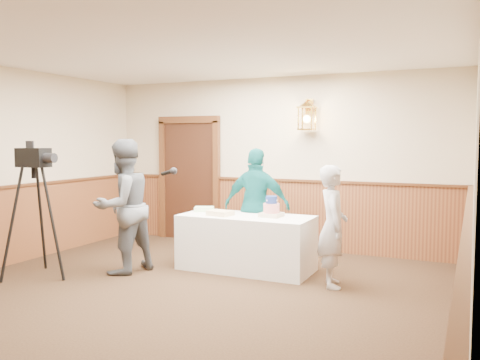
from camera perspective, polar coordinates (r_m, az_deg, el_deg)
The scene contains 10 objects.
ground at distance 5.57m, azimuth -9.52°, elevation -14.15°, with size 7.00×7.00×0.00m, color black.
room_shell at distance 5.69m, azimuth -7.59°, elevation 1.90°, with size 6.02×7.02×2.81m.
display_table at distance 6.99m, azimuth 0.69°, elevation -7.05°, with size 1.80×0.80×0.75m, color silver.
tiered_cake at distance 6.82m, azimuth 3.54°, elevation -3.22°, with size 0.29×0.29×0.28m.
sheet_cake_yellow at distance 6.93m, azimuth -2.23°, elevation -3.73°, with size 0.31×0.24×0.06m, color #E1BE86.
sheet_cake_green at distance 7.35m, azimuth -4.05°, elevation -3.27°, with size 0.27×0.22×0.06m, color #B9EBA6.
interviewer at distance 6.94m, azimuth -13.01°, elevation -2.89°, with size 1.53×1.00×1.79m.
baker at distance 6.25m, azimuth 10.36°, elevation -5.12°, with size 0.54×0.35×1.48m, color #A8A9AD.
assistant_p at distance 7.31m, azimuth 1.90°, elevation -2.92°, with size 0.97×0.40×1.66m, color #106263.
tv_camera_rig at distance 7.07m, azimuth -21.99°, elevation -4.15°, with size 0.66×0.61×1.67m.
Camera 1 is at (2.99, -4.35, 1.78)m, focal length 38.00 mm.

